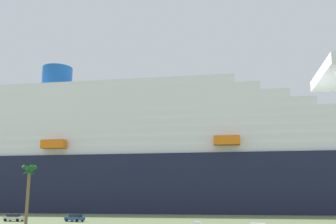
{
  "coord_description": "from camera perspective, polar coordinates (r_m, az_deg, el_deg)",
  "views": [
    {
      "loc": [
        23.42,
        -71.0,
        5.75
      ],
      "look_at": [
        -6.44,
        38.16,
        29.56
      ],
      "focal_mm": 42.38,
      "sensor_mm": 36.0,
      "label": 1
    }
  ],
  "objects": [
    {
      "name": "ground_plane",
      "position": [
        103.84,
        2.32,
        -15.05
      ],
      "size": [
        600.0,
        600.0,
        0.0
      ],
      "primitive_type": "plane",
      "color": "#66754C"
    },
    {
      "name": "cruise_ship",
      "position": [
        143.47,
        -3.53,
        -6.91
      ],
      "size": [
        288.14,
        59.63,
        61.14
      ],
      "color": "#191E38",
      "rests_on": "ground_plane"
    },
    {
      "name": "palm_tree",
      "position": [
        83.77,
        -19.36,
        -8.88
      ],
      "size": [
        3.26,
        3.32,
        11.76
      ],
      "color": "brown",
      "rests_on": "ground_plane"
    },
    {
      "name": "parked_car_silver_sedan",
      "position": [
        98.55,
        -21.3,
        -13.96
      ],
      "size": [
        4.72,
        2.2,
        1.58
      ],
      "color": "silver",
      "rests_on": "ground_plane"
    },
    {
      "name": "parked_car_blue_suv",
      "position": [
        93.51,
        -13.26,
        -14.59
      ],
      "size": [
        4.63,
        2.76,
        1.58
      ],
      "color": "#264C99",
      "rests_on": "ground_plane"
    }
  ]
}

